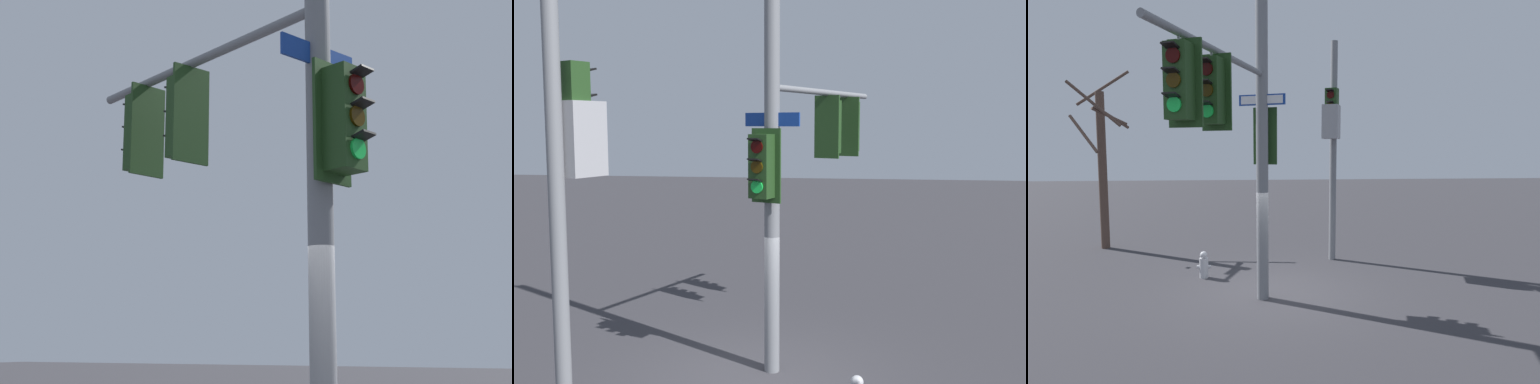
% 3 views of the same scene
% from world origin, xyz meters
% --- Properties ---
extents(ground_plane, '(80.00, 80.00, 0.00)m').
position_xyz_m(ground_plane, '(0.00, 0.00, 0.00)').
color(ground_plane, '#333236').
extents(main_signal_pole_assembly, '(4.25, 4.66, 8.49)m').
position_xyz_m(main_signal_pole_assembly, '(-0.48, -1.17, 4.48)').
color(main_signal_pole_assembly, slate).
rests_on(main_signal_pole_assembly, ground).
extents(secondary_pole_assembly, '(0.66, 0.84, 6.77)m').
position_xyz_m(secondary_pole_assembly, '(2.00, 2.73, 3.99)').
color(secondary_pole_assembly, slate).
rests_on(secondary_pole_assembly, ground).
extents(fire_hydrant, '(0.38, 0.24, 0.73)m').
position_xyz_m(fire_hydrant, '(-1.80, 1.35, 0.34)').
color(fire_hydrant, '#B2B2B7').
rests_on(fire_hydrant, ground).
extents(bare_tree_behind_pole, '(2.03, 2.10, 6.40)m').
position_xyz_m(bare_tree_behind_pole, '(-5.62, 5.17, 3.09)').
color(bare_tree_behind_pole, '#4F3B32').
rests_on(bare_tree_behind_pole, ground).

